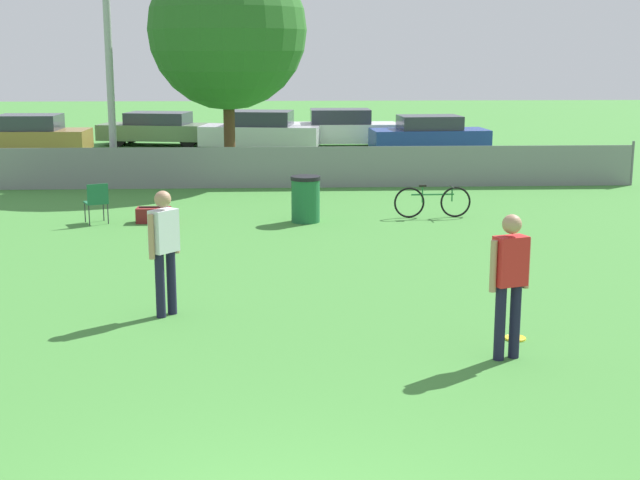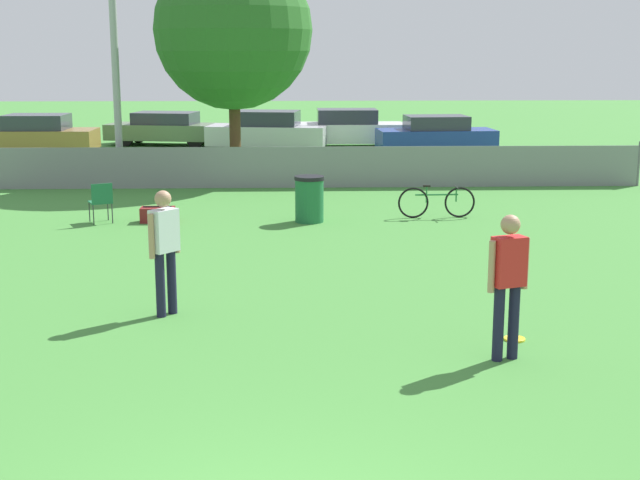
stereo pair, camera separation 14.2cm
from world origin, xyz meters
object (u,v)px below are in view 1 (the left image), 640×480
trash_bin (306,199)px  player_receiver_white (164,244)px  parked_car_tan (30,136)px  parked_car_blue (429,135)px  player_thrower_red (510,276)px  folding_chair_sideline (97,200)px  bicycle_sideline (433,202)px  parked_car_olive (159,129)px  parked_car_silver (261,131)px  parked_car_white (340,129)px  tree_near_pole (227,30)px  frisbee_disc (515,338)px  gear_bag_sideline (154,215)px

trash_bin → player_receiver_white: bearing=-107.5°
parked_car_tan → parked_car_blue: (14.12, -0.01, -0.03)m
player_receiver_white → player_thrower_red: same height
folding_chair_sideline → bicycle_sideline: 7.25m
bicycle_sideline → trash_bin: trash_bin is taller
parked_car_olive → parked_car_blue: (10.04, -3.12, 0.01)m
parked_car_silver → parked_car_white: 3.13m
tree_near_pole → trash_bin: size_ratio=6.43×
bicycle_sideline → parked_car_tan: parked_car_tan is taller
frisbee_disc → gear_bag_sideline: size_ratio=0.38×
trash_bin → frisbee_disc: bearing=-73.3°
gear_bag_sideline → frisbee_disc: bearing=-55.2°
player_receiver_white → parked_car_olive: (-3.03, 22.88, -0.38)m
trash_bin → parked_car_silver: size_ratio=0.22×
trash_bin → parked_car_white: bearing=83.2°
folding_chair_sideline → parked_car_olive: (-0.76, 16.06, 0.13)m
player_thrower_red → gear_bag_sideline: player_thrower_red is taller
player_thrower_red → folding_chair_sideline: (-6.55, 8.79, -0.51)m
tree_near_pole → player_receiver_white: (-0.21, -13.28, -3.14)m
trash_bin → parked_car_olive: 16.88m
player_receiver_white → player_thrower_red: size_ratio=1.00×
player_thrower_red → trash_bin: bearing=83.7°
player_thrower_red → bicycle_sideline: bearing=65.9°
bicycle_sideline → parked_car_blue: (2.04, 12.57, 0.30)m
tree_near_pole → trash_bin: bearing=-73.3°
player_thrower_red → parked_car_tan: player_thrower_red is taller
bicycle_sideline → parked_car_white: 14.82m
tree_near_pole → folding_chair_sideline: (-2.49, -6.46, -3.65)m
folding_chair_sideline → parked_car_white: 16.39m
player_receiver_white → parked_car_blue: (7.00, 19.76, -0.37)m
trash_bin → player_thrower_red: bearing=-76.4°
tree_near_pole → parked_car_olive: (-3.24, 9.60, -3.52)m
bicycle_sideline → tree_near_pole: bearing=126.0°
parked_car_white → frisbee_disc: bearing=-88.2°
frisbee_disc → bicycle_sideline: 8.46m
parked_car_white → parked_car_blue: bearing=-35.7°
parked_car_olive → parked_car_silver: bearing=-13.2°
bicycle_sideline → parked_car_silver: 14.49m
bicycle_sideline → trash_bin: bearing=-174.3°
folding_chair_sideline → trash_bin: (4.43, -0.00, -0.01)m
gear_bag_sideline → parked_car_olive: size_ratio=0.15×
player_receiver_white → gear_bag_sideline: size_ratio=2.46×
tree_near_pole → trash_bin: (1.94, -6.46, -3.66)m
parked_car_white → parked_car_blue: (3.05, -2.21, -0.04)m
player_thrower_red → parked_car_olive: bearing=86.6°
player_thrower_red → parked_car_tan: 24.55m
folding_chair_sideline → trash_bin: trash_bin is taller
frisbee_disc → parked_car_tan: size_ratio=0.07×
parked_car_tan → parked_car_silver: 8.17m
parked_car_silver → parked_car_blue: bearing=-3.0°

